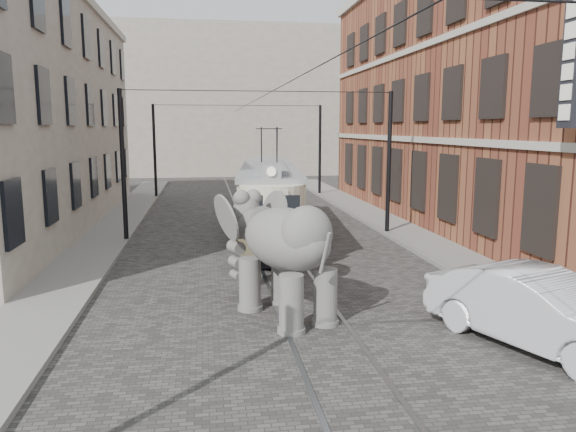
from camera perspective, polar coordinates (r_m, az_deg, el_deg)
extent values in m
plane|color=#474542|center=(16.89, -0.02, -6.31)|extent=(120.00, 120.00, 0.00)
cube|color=slate|center=(18.71, 18.54, -5.03)|extent=(2.00, 60.00, 0.15)
cube|color=slate|center=(17.18, -22.13, -6.48)|extent=(2.00, 60.00, 0.15)
cube|color=brown|center=(28.51, 19.93, 11.62)|extent=(8.00, 26.00, 12.00)
cube|color=gray|center=(27.47, -27.17, 9.19)|extent=(7.00, 24.00, 10.00)
cube|color=gray|center=(56.21, -6.27, 11.64)|extent=(28.00, 10.00, 14.00)
imported|color=#B9B9BE|center=(12.54, 24.69, -8.87)|extent=(3.49, 5.16, 1.61)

